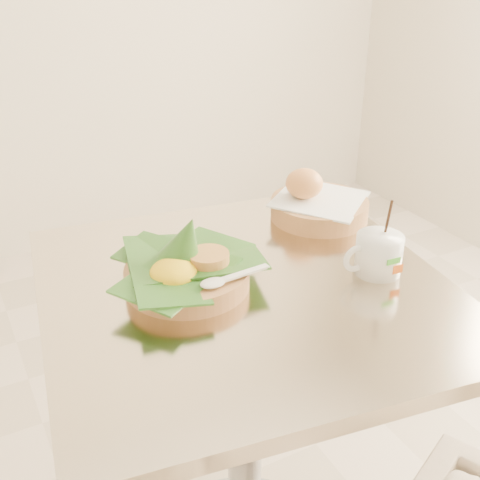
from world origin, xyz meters
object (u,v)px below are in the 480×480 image
rice_basket (187,268)px  coffee_mug (378,253)px  cafe_table (245,383)px  bread_basket (317,204)px

rice_basket → coffee_mug: (0.32, -0.12, 0.00)m
cafe_table → coffee_mug: (0.23, -0.07, 0.26)m
bread_basket → cafe_table: bearing=-146.7°
coffee_mug → cafe_table: bearing=162.9°
rice_basket → coffee_mug: size_ratio=1.86×
cafe_table → bread_basket: bearing=33.3°
cafe_table → rice_basket: bearing=153.5°
bread_basket → coffee_mug: size_ratio=1.71×
cafe_table → rice_basket: size_ratio=2.90×
rice_basket → bread_basket: rice_basket is taller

